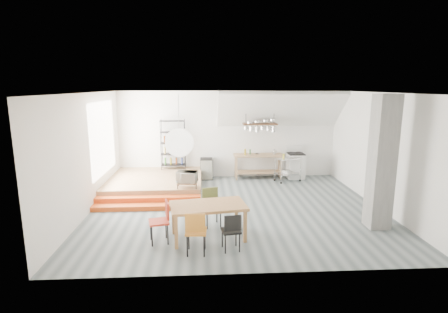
{
  "coord_description": "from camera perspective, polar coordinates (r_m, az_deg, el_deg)",
  "views": [
    {
      "loc": [
        -0.87,
        -9.31,
        3.38
      ],
      "look_at": [
        -0.3,
        0.8,
        1.32
      ],
      "focal_mm": 28.0,
      "sensor_mm": 36.0,
      "label": 1
    }
  ],
  "objects": [
    {
      "name": "stove",
      "position": [
        13.23,
        11.59,
        -1.4
      ],
      "size": [
        0.6,
        0.6,
        1.18
      ],
      "color": "white",
      "rests_on": "ground"
    },
    {
      "name": "mini_fridge",
      "position": [
        12.86,
        -2.89,
        -1.99
      ],
      "size": [
        0.45,
        0.45,
        0.77
      ],
      "primitive_type": "cube",
      "color": "black",
      "rests_on": "ground"
    },
    {
      "name": "chair_black",
      "position": [
        7.33,
        1.26,
        -11.73
      ],
      "size": [
        0.43,
        0.43,
        0.82
      ],
      "rotation": [
        0.0,
        0.0,
        3.3
      ],
      "color": "black",
      "rests_on": "ground"
    },
    {
      "name": "rolling_cart",
      "position": [
        12.69,
        10.38,
        -1.54
      ],
      "size": [
        0.98,
        0.76,
        0.87
      ],
      "rotation": [
        0.0,
        0.0,
        0.37
      ],
      "color": "silver",
      "rests_on": "ground"
    },
    {
      "name": "wall_left",
      "position": [
        9.98,
        -21.47,
        0.41
      ],
      "size": [
        0.04,
        7.0,
        3.2
      ],
      "primitive_type": "cube",
      "color": "silver",
      "rests_on": "ground"
    },
    {
      "name": "wall_right",
      "position": [
        10.65,
        24.01,
        0.87
      ],
      "size": [
        0.04,
        7.0,
        3.2
      ],
      "primitive_type": "cube",
      "color": "silver",
      "rests_on": "ground"
    },
    {
      "name": "wall_back",
      "position": [
        12.96,
        0.63,
        3.6
      ],
      "size": [
        8.0,
        0.04,
        3.2
      ],
      "primitive_type": "cube",
      "color": "silver",
      "rests_on": "ground"
    },
    {
      "name": "kitchen_counter",
      "position": [
        12.91,
        5.6,
        -0.88
      ],
      "size": [
        1.8,
        0.6,
        0.91
      ],
      "color": "olive",
      "rests_on": "ground"
    },
    {
      "name": "wire_shelving",
      "position": [
        12.72,
        -8.31,
        2.09
      ],
      "size": [
        0.88,
        0.38,
        1.8
      ],
      "color": "black",
      "rests_on": "platform"
    },
    {
      "name": "dining_table",
      "position": [
        7.86,
        -2.61,
        -8.42
      ],
      "size": [
        1.79,
        1.18,
        0.79
      ],
      "rotation": [
        0.0,
        0.0,
        0.15
      ],
      "color": "olive",
      "rests_on": "ground"
    },
    {
      "name": "paper_lantern",
      "position": [
        7.41,
        -7.3,
        2.24
      ],
      "size": [
        0.6,
        0.6,
        0.6
      ],
      "primitive_type": "sphere",
      "color": "white",
      "rests_on": "ceiling"
    },
    {
      "name": "pot_rack",
      "position": [
        12.47,
        6.01,
        4.97
      ],
      "size": [
        1.2,
        0.5,
        1.43
      ],
      "color": "#43281A",
      "rests_on": "ceiling"
    },
    {
      "name": "chair_red",
      "position": [
        7.83,
        -10.07,
        -9.88
      ],
      "size": [
        0.5,
        0.5,
        0.92
      ],
      "rotation": [
        0.0,
        0.0,
        -1.35
      ],
      "color": "red",
      "rests_on": "ground"
    },
    {
      "name": "concrete_column",
      "position": [
        9.03,
        24.35,
        -0.91
      ],
      "size": [
        0.5,
        0.5,
        3.2
      ],
      "primitive_type": "cube",
      "color": "slate",
      "rests_on": "ground"
    },
    {
      "name": "platform",
      "position": [
        11.86,
        -11.06,
        -4.29
      ],
      "size": [
        3.0,
        3.0,
        0.4
      ],
      "primitive_type": "cube",
      "color": "olive",
      "rests_on": "ground"
    },
    {
      "name": "step_upper",
      "position": [
        10.36,
        -12.22,
        -7.04
      ],
      "size": [
        3.0,
        0.35,
        0.27
      ],
      "primitive_type": "cube",
      "color": "#D04E18",
      "rests_on": "ground"
    },
    {
      "name": "window_pane",
      "position": [
        11.35,
        -19.14,
        2.86
      ],
      "size": [
        0.02,
        2.5,
        2.2
      ],
      "primitive_type": "cube",
      "color": "white",
      "rests_on": "wall_left"
    },
    {
      "name": "floor",
      "position": [
        9.94,
        1.99,
        -8.39
      ],
      "size": [
        8.0,
        8.0,
        0.0
      ],
      "primitive_type": "plane",
      "color": "#4F595B",
      "rests_on": "ground"
    },
    {
      "name": "slope_ceiling",
      "position": [
        12.52,
        9.15,
        7.55
      ],
      "size": [
        4.4,
        1.44,
        1.32
      ],
      "primitive_type": "cube",
      "rotation": [
        -0.73,
        0.0,
        0.0
      ],
      "color": "white",
      "rests_on": "wall_back"
    },
    {
      "name": "chair_olive",
      "position": [
        8.64,
        -2.1,
        -7.64
      ],
      "size": [
        0.51,
        0.51,
        0.92
      ],
      "rotation": [
        0.0,
        0.0,
        0.24
      ],
      "color": "#5D6630",
      "rests_on": "ground"
    },
    {
      "name": "chair_mustard",
      "position": [
        7.18,
        -4.64,
        -11.77
      ],
      "size": [
        0.44,
        0.44,
        0.92
      ],
      "rotation": [
        0.0,
        0.0,
        3.09
      ],
      "color": "#B66D1F",
      "rests_on": "ground"
    },
    {
      "name": "bowl",
      "position": [
        12.79,
        5.44,
        0.42
      ],
      "size": [
        0.22,
        0.22,
        0.05
      ],
      "primitive_type": "imported",
      "rotation": [
        0.0,
        0.0,
        0.07
      ],
      "color": "silver",
      "rests_on": "kitchen_counter"
    },
    {
      "name": "ceiling",
      "position": [
        9.35,
        2.13,
        10.38
      ],
      "size": [
        8.0,
        7.0,
        0.02
      ],
      "primitive_type": "cube",
      "color": "white",
      "rests_on": "wall_back"
    },
    {
      "name": "microwave_shelf",
      "position": [
        10.46,
        -6.05,
        -4.29
      ],
      "size": [
        0.6,
        0.4,
        0.16
      ],
      "color": "olive",
      "rests_on": "platform"
    },
    {
      "name": "step_lower",
      "position": [
        10.06,
        -12.51,
        -8.02
      ],
      "size": [
        3.0,
        0.35,
        0.13
      ],
      "primitive_type": "cube",
      "color": "#D04E18",
      "rests_on": "ground"
    },
    {
      "name": "microwave",
      "position": [
        10.41,
        -6.07,
        -3.32
      ],
      "size": [
        0.66,
        0.51,
        0.33
      ],
      "primitive_type": "imported",
      "rotation": [
        0.0,
        0.0,
        -0.2
      ],
      "color": "beige",
      "rests_on": "microwave_shelf"
    }
  ]
}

